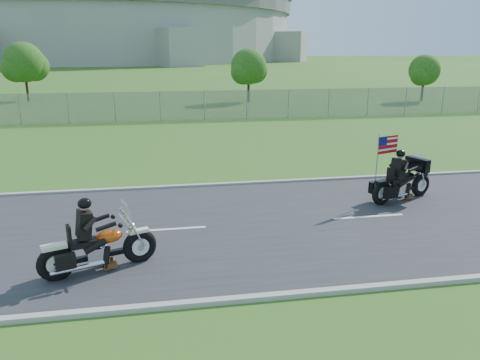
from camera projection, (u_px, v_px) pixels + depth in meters
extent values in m
plane|color=#28541A|center=(237.00, 226.00, 13.39)|extent=(420.00, 420.00, 0.00)
cube|color=#28282B|center=(237.00, 226.00, 13.39)|extent=(120.00, 8.00, 0.04)
cube|color=#9E9B93|center=(219.00, 185.00, 17.21)|extent=(120.00, 0.18, 0.12)
cube|color=#9E9B93|center=(269.00, 297.00, 9.54)|extent=(120.00, 0.18, 0.12)
cube|color=gray|center=(115.00, 107.00, 31.24)|extent=(60.00, 0.03, 2.00)
cylinder|color=#A3A099|center=(106.00, 31.00, 168.34)|extent=(130.00, 130.00, 20.00)
cylinder|color=#605E5B|center=(104.00, 10.00, 166.40)|extent=(132.00, 132.00, 4.00)
cylinder|color=#382316|center=(248.00, 88.00, 42.42)|extent=(0.22, 0.22, 2.52)
sphere|color=#124613|center=(249.00, 66.00, 41.89)|extent=(3.20, 3.20, 3.20)
sphere|color=#124613|center=(254.00, 70.00, 42.55)|extent=(2.40, 2.40, 2.40)
sphere|color=#124613|center=(243.00, 72.00, 41.55)|extent=(2.24, 2.24, 2.24)
cylinder|color=#382316|center=(27.00, 86.00, 42.93)|extent=(0.22, 0.22, 2.80)
sphere|color=#124613|center=(24.00, 62.00, 42.35)|extent=(3.60, 3.60, 3.60)
sphere|color=#124613|center=(34.00, 66.00, 43.08)|extent=(2.70, 2.70, 2.70)
sphere|color=#124613|center=(16.00, 68.00, 41.96)|extent=(2.52, 2.52, 2.52)
cylinder|color=#382316|center=(422.00, 89.00, 43.16)|extent=(0.22, 0.22, 2.24)
sphere|color=#124613|center=(424.00, 70.00, 42.69)|extent=(2.80, 2.80, 2.80)
sphere|color=#124613|center=(427.00, 73.00, 43.27)|extent=(2.10, 2.10, 2.10)
sphere|color=#124613|center=(421.00, 75.00, 42.39)|extent=(1.96, 1.96, 1.96)
torus|color=black|center=(140.00, 246.00, 11.07)|extent=(0.84, 0.46, 0.82)
torus|color=black|center=(56.00, 264.00, 10.18)|extent=(0.84, 0.46, 0.82)
ellipsoid|color=#D84C0F|center=(109.00, 236.00, 10.63)|extent=(0.70, 0.54, 0.31)
cube|color=black|center=(83.00, 243.00, 10.37)|extent=(0.69, 0.52, 0.13)
cube|color=black|center=(84.00, 224.00, 10.28)|extent=(0.40, 0.51, 0.61)
sphere|color=black|center=(84.00, 204.00, 10.17)|extent=(0.38, 0.38, 0.30)
cube|color=silver|center=(127.00, 211.00, 10.69)|extent=(0.21, 0.49, 0.44)
torus|color=black|center=(420.00, 185.00, 15.93)|extent=(0.82, 0.46, 0.80)
torus|color=black|center=(382.00, 193.00, 15.05)|extent=(0.82, 0.46, 0.80)
ellipsoid|color=black|center=(408.00, 177.00, 15.50)|extent=(0.69, 0.53, 0.30)
cube|color=black|center=(396.00, 180.00, 15.24)|extent=(0.67, 0.51, 0.13)
cube|color=black|center=(398.00, 168.00, 15.15)|extent=(0.39, 0.49, 0.59)
sphere|color=black|center=(401.00, 154.00, 15.05)|extent=(0.37, 0.37, 0.29)
cube|color=black|center=(417.00, 164.00, 15.59)|extent=(0.52, 0.89, 0.43)
cube|color=#B70C11|center=(388.00, 145.00, 14.96)|extent=(0.82, 0.32, 0.56)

